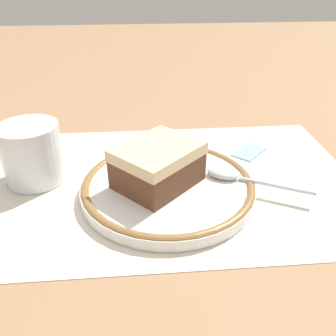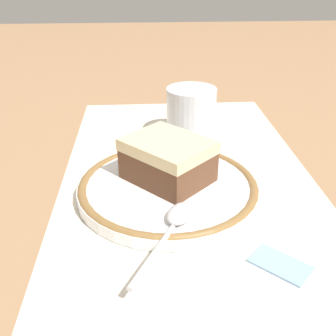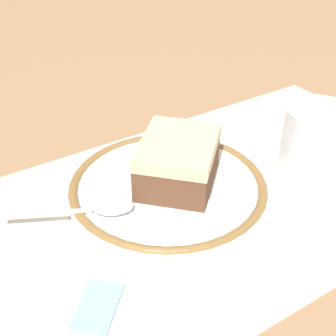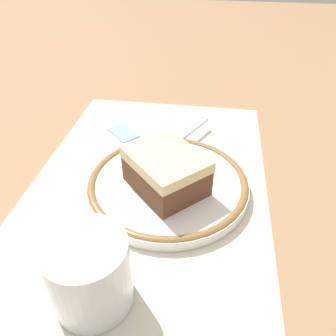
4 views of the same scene
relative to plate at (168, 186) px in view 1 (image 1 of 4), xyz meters
name	(u,v)px [view 1 (image 1 of 4)]	position (x,y,z in m)	size (l,w,h in m)	color
ground_plane	(138,182)	(0.04, -0.03, -0.01)	(2.40, 2.40, 0.00)	#9E7551
placemat	(138,182)	(0.04, -0.03, -0.01)	(0.54, 0.30, 0.00)	beige
plate	(168,186)	(0.00, 0.00, 0.00)	(0.20, 0.20, 0.02)	white
cake_slice	(158,165)	(0.01, 0.00, 0.03)	(0.11, 0.11, 0.05)	brown
spoon	(232,175)	(-0.08, 0.00, 0.01)	(0.12, 0.07, 0.01)	silver
cup	(33,157)	(0.16, -0.04, 0.02)	(0.07, 0.07, 0.07)	silver
sugar_packet	(249,150)	(-0.12, -0.09, -0.01)	(0.05, 0.03, 0.01)	#8CB2E0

